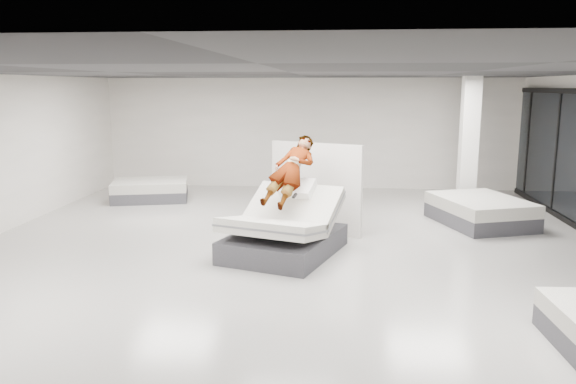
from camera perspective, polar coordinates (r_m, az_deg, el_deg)
The scene contains 8 objects.
room at distance 9.57m, azimuth -0.01°, elevation 2.50°, with size 14.00×14.04×3.20m.
hero_bed at distance 10.02m, azimuth -0.40°, elevation -4.07°, with size 2.28×2.62×1.28m.
person at distance 10.11m, azimuth 0.32°, elevation 1.26°, with size 0.63×0.42×1.74m, color slate.
remote at distance 9.74m, azimuth 0.68°, elevation -0.38°, with size 0.05×0.14×0.03m, color black.
divider_panel at distance 11.44m, azimuth 2.83°, elevation 0.41°, with size 2.03×0.09×1.84m, color silver.
flat_bed_right_far at distance 12.88m, azimuth 18.95°, elevation -1.86°, with size 2.18×2.51×0.58m.
flat_bed_left_far at distance 15.25m, azimuth -13.80°, elevation 0.19°, with size 2.19×1.84×0.52m.
column at distance 14.34m, azimuth 17.88°, elevation 4.74°, with size 0.40×0.40×3.20m, color white.
Camera 1 is at (0.86, -9.43, 2.97)m, focal length 35.00 mm.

